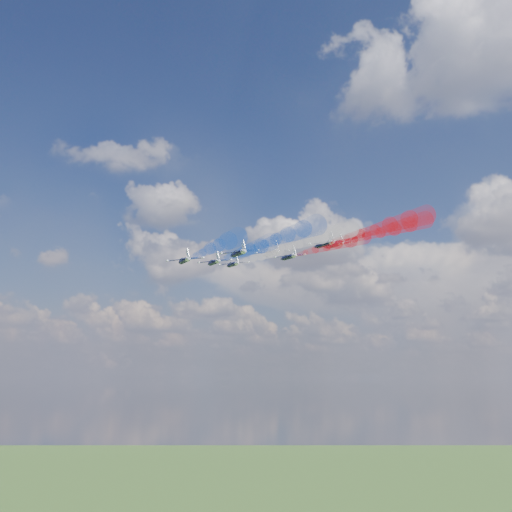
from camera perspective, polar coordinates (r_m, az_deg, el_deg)
The scene contains 16 objects.
jet_lead at distance 166.70m, azimuth -2.15°, elevation -0.78°, with size 8.62×10.77×2.87m, color black, non-canonical shape.
trail_lead at distance 146.58m, azimuth 0.46°, elevation 0.05°, with size 3.59×33.41×3.59m, color white, non-canonical shape.
jet_inner_left at distance 152.67m, azimuth -3.90°, elevation -0.58°, with size 8.62×10.77×2.87m, color black, non-canonical shape.
trail_inner_left at distance 132.35m, azimuth -1.28°, elevation 0.37°, with size 3.59×33.41×3.59m, color blue, non-canonical shape.
jet_inner_right at distance 158.97m, azimuth 3.03°, elevation -0.10°, with size 8.62×10.77×2.87m, color black, non-canonical shape.
trail_inner_right at distance 139.68m, azimuth 6.51°, elevation 0.88°, with size 3.59×33.41×3.59m, color red, non-canonical shape.
jet_outer_left at distance 140.52m, azimuth -6.62°, elevation -0.42°, with size 8.62×10.77×2.87m, color black, non-canonical shape.
trail_outer_left at distance 119.92m, azimuth -4.20°, elevation 0.66°, with size 3.59×33.41×3.59m, color blue, non-canonical shape.
jet_center_third at distance 145.13m, azimuth 1.41°, elevation 0.27°, with size 8.62×10.77×2.87m, color black, non-canonical shape.
trail_center_third at distance 125.62m, azimuth 5.03°, elevation 1.41°, with size 3.59×33.41×3.59m, color white, non-canonical shape.
jet_outer_right at distance 155.23m, azimuth 7.23°, elevation 1.01°, with size 8.62×10.77×2.87m, color black, non-canonical shape.
trail_outer_right at distance 136.76m, azimuth 11.38°, elevation 2.15°, with size 3.59×33.41×3.59m, color red, non-canonical shape.
jet_rear_left at distance 130.79m, azimuth -1.64°, elevation 0.25°, with size 8.62×10.77×2.87m, color black, non-canonical shape.
trail_rear_left at distance 110.84m, azimuth 1.91°, elevation 1.54°, with size 3.59×33.41×3.59m, color blue, non-canonical shape.
jet_rear_right at distance 138.99m, azimuth 6.33°, elevation 1.09°, with size 8.62×10.77×2.87m, color black, non-canonical shape.
trail_rear_right at distance 120.41m, azimuth 10.91°, elevation 2.40°, with size 3.59×33.41×3.59m, color red, non-canonical shape.
Camera 1 is at (104.50, -110.52, 106.74)m, focal length 43.38 mm.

